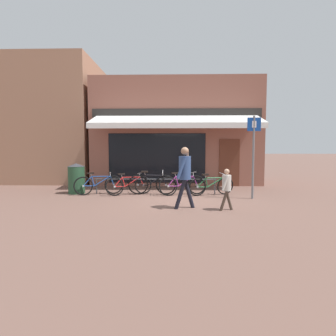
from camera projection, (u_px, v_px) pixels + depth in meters
ground_plane at (178, 199)px, 8.71m from camera, size 160.00×160.00×0.00m
shop_front at (176, 133)px, 13.07m from camera, size 7.85×4.46×4.91m
neighbour_building at (33, 123)px, 13.74m from camera, size 6.76×4.00×6.06m
bike_rack_rail at (155, 181)px, 9.63m from camera, size 4.47×0.04×0.57m
bicycle_blue at (99, 185)px, 9.57m from camera, size 1.70×0.78×0.83m
bicycle_red at (129, 185)px, 9.52m from camera, size 1.62×0.89×0.82m
bicycle_black at (152, 184)px, 9.50m from camera, size 1.75×0.52×0.90m
bicycle_purple at (183, 185)px, 9.48m from camera, size 1.75×0.83×0.85m
bicycle_green at (211, 186)px, 9.37m from camera, size 1.69×0.66×0.80m
pedestrian_adult at (185, 171)px, 7.28m from camera, size 0.59×0.56×1.73m
pedestrian_child at (227, 185)px, 7.07m from camera, size 0.39×0.38×1.14m
litter_bin at (76, 178)px, 9.77m from camera, size 0.61×0.61×1.13m
parking_sign at (253, 149)px, 8.66m from camera, size 0.44×0.07×2.75m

